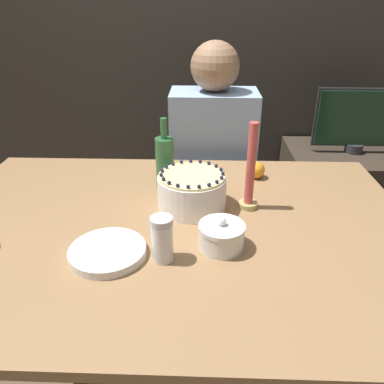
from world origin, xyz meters
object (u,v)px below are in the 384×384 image
Objects in this scene: cake at (192,191)px; sugar_shaker at (162,239)px; person_man_blue_shirt at (212,186)px; bottle at (165,162)px; sugar_bowl at (222,236)px; candle at (250,175)px; tv_monitor at (359,120)px.

sugar_shaker is at bearing -103.36° from cake.
cake is 0.18× the size of person_man_blue_shirt.
bottle reaches higher than sugar_shaker.
bottle is at bearing 117.19° from sugar_bowl.
bottle reaches higher than sugar_bowl.
sugar_shaker is 0.39m from candle.
sugar_shaker is 0.44m from bottle.
sugar_bowl is 0.26m from candle.
sugar_bowl is at bearing 20.71° from sugar_shaker.
bottle is 0.21× the size of person_man_blue_shirt.
sugar_bowl is 0.11× the size of person_man_blue_shirt.
bottle is at bearing 153.33° from candle.
candle reaches higher than cake.
cake is at bearing -132.79° from tv_monitor.
candle is at bearing 67.10° from sugar_bowl.
person_man_blue_shirt reaches higher than sugar_bowl.
bottle is 0.52× the size of tv_monitor.
cake is 0.67m from person_man_blue_shirt.
tv_monitor is (1.01, 0.83, -0.08)m from bottle.
sugar_shaker is 0.26× the size of tv_monitor.
sugar_shaker is 0.50× the size of bottle.
person_man_blue_shirt is at bearing 100.14° from candle.
person_man_blue_shirt is at bearing 90.71° from sugar_bowl.
candle is at bearing 1.11° from cake.
candle reaches higher than sugar_shaker.
candle is at bearing 48.65° from sugar_shaker.
sugar_shaker is 1.59m from tv_monitor.
person_man_blue_shirt reaches higher than bottle.
bottle is at bearing 94.64° from sugar_shaker.
person_man_blue_shirt is (-0.01, 0.83, -0.26)m from sugar_bowl.
cake is 0.20m from candle.
sugar_bowl is 0.44× the size of candle.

